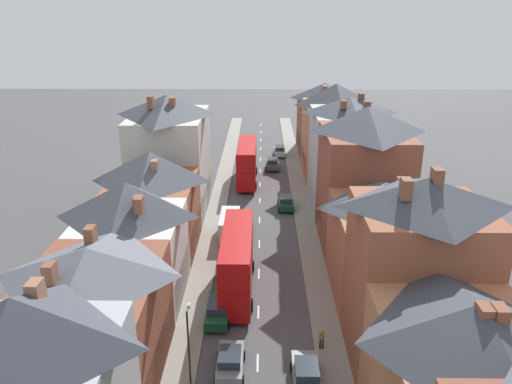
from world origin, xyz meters
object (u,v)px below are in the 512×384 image
(car_parked_right_a, at_px, (230,361))
(car_far_grey, at_px, (306,375))
(street_lamp, at_px, (189,341))
(car_parked_left_a, at_px, (286,202))
(car_near_silver, at_px, (218,309))
(car_mid_black, at_px, (242,227))
(car_near_blue, at_px, (272,164))
(pedestrian_mid_left, at_px, (322,338))
(delivery_van, at_px, (230,225))
(car_parked_left_b, at_px, (280,151))
(double_decker_bus_lead, at_px, (247,162))
(double_decker_bus_mid_street, at_px, (237,260))

(car_parked_right_a, bearing_deg, car_far_grey, -14.37)
(street_lamp, bearing_deg, car_parked_left_a, 75.99)
(car_near_silver, distance_m, car_parked_right_a, 6.06)
(car_mid_black, bearing_deg, car_near_blue, 80.92)
(car_parked_left_a, distance_m, pedestrian_mid_left, 26.09)
(delivery_van, bearing_deg, street_lamp, -93.02)
(car_near_silver, bearing_deg, car_near_blue, 82.59)
(car_near_silver, height_order, car_far_grey, car_far_grey)
(car_parked_left_a, distance_m, car_parked_left_b, 22.37)
(car_parked_left_a, relative_size, car_parked_left_b, 0.96)
(car_mid_black, distance_m, car_parked_left_b, 30.01)
(car_near_silver, xyz_separation_m, car_parked_right_a, (1.30, -5.92, -0.04))
(car_parked_right_a, bearing_deg, car_mid_black, 90.00)
(car_near_silver, relative_size, pedestrian_mid_left, 2.80)
(double_decker_bus_lead, distance_m, car_parked_right_a, 38.12)
(car_parked_left_a, bearing_deg, car_parked_right_a, -99.83)
(double_decker_bus_lead, relative_size, car_parked_right_a, 2.81)
(pedestrian_mid_left, relative_size, street_lamp, 0.29)
(double_decker_bus_lead, distance_m, car_mid_black, 17.13)
(pedestrian_mid_left, bearing_deg, car_mid_black, 108.38)
(double_decker_bus_mid_street, distance_m, car_far_grey, 12.54)
(car_mid_black, relative_size, delivery_van, 0.87)
(double_decker_bus_lead, relative_size, car_near_silver, 2.40)
(double_decker_bus_lead, bearing_deg, car_far_grey, -82.88)
(double_decker_bus_mid_street, distance_m, street_lamp, 11.55)
(car_near_blue, bearing_deg, car_mid_black, -99.08)
(double_decker_bus_lead, xyz_separation_m, car_near_blue, (3.61, 5.52, -1.99))
(car_near_silver, bearing_deg, car_parked_left_b, 82.11)
(double_decker_bus_lead, height_order, delivery_van, double_decker_bus_lead)
(car_parked_left_a, bearing_deg, street_lamp, -104.01)
(double_decker_bus_lead, xyz_separation_m, car_parked_left_b, (4.91, 12.59, -2.00))
(car_parked_right_a, distance_m, pedestrian_mid_left, 6.64)
(car_near_blue, height_order, car_far_grey, car_far_grey)
(double_decker_bus_lead, bearing_deg, car_parked_right_a, -89.99)
(delivery_van, bearing_deg, double_decker_bus_lead, 85.77)
(pedestrian_mid_left, bearing_deg, car_far_grey, -111.12)
(car_parked_left_b, distance_m, pedestrian_mid_left, 48.44)
(car_mid_black, bearing_deg, car_parked_right_a, -90.00)
(car_mid_black, bearing_deg, double_decker_bus_lead, 90.03)
(car_near_blue, relative_size, car_mid_black, 0.86)
(car_parked_right_a, distance_m, car_mid_black, 21.05)
(delivery_van, distance_m, pedestrian_mid_left, 19.86)
(double_decker_bus_mid_street, bearing_deg, car_parked_right_a, -89.95)
(car_far_grey, bearing_deg, car_near_blue, 91.66)
(delivery_van, bearing_deg, car_mid_black, 18.93)
(car_near_silver, bearing_deg, car_far_grey, -49.18)
(double_decker_bus_lead, distance_m, delivery_van, 17.57)
(double_decker_bus_lead, xyz_separation_m, pedestrian_mid_left, (6.26, -35.83, -1.78))
(car_near_silver, distance_m, car_mid_black, 15.19)
(car_parked_right_a, xyz_separation_m, pedestrian_mid_left, (6.25, 2.24, 0.23))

